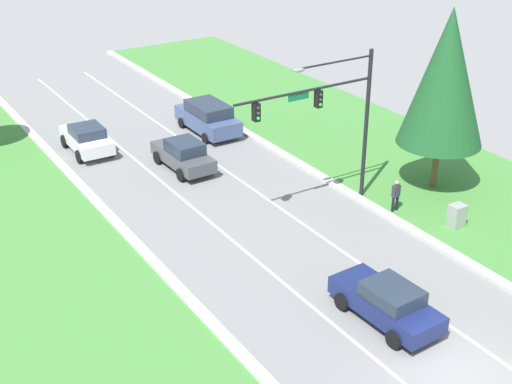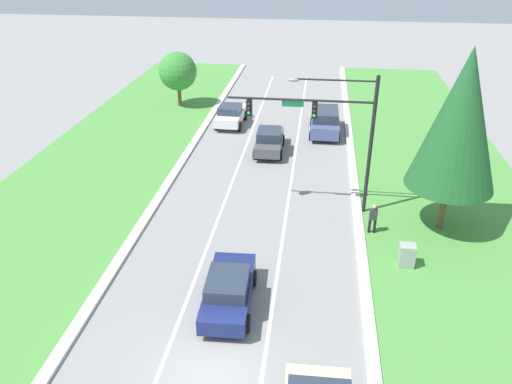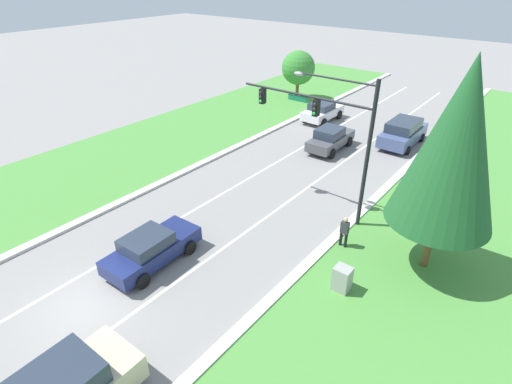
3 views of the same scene
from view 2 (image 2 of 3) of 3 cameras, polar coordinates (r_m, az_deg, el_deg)
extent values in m
plane|color=gray|center=(18.75, -5.06, -19.48)|extent=(160.00, 160.00, 0.00)
cube|color=beige|center=(18.59, 13.43, -20.53)|extent=(0.50, 90.00, 0.15)
cube|color=beige|center=(20.42, -21.48, -16.65)|extent=(0.50, 90.00, 0.15)
cube|color=white|center=(19.13, -10.64, -18.73)|extent=(0.14, 81.00, 0.01)
cube|color=white|center=(18.52, 0.74, -20.06)|extent=(0.14, 81.00, 0.01)
cylinder|color=black|center=(26.46, 12.93, 4.87)|extent=(0.20, 0.20, 7.59)
cylinder|color=black|center=(25.51, 5.09, 10.43)|extent=(7.41, 0.12, 0.12)
cube|color=#147042|center=(25.59, 4.23, 10.00)|extent=(1.10, 0.04, 0.28)
cylinder|color=black|center=(25.22, 9.06, 12.51)|extent=(4.07, 0.09, 0.09)
ellipsoid|color=gray|center=(25.25, 4.32, 12.67)|extent=(0.56, 0.28, 0.20)
cube|color=black|center=(25.64, 6.72, 9.27)|extent=(0.28, 0.32, 0.80)
sphere|color=#2D2D2D|center=(25.41, 6.73, 9.65)|extent=(0.16, 0.16, 0.16)
sphere|color=#2D2D2D|center=(25.48, 6.71, 9.15)|extent=(0.16, 0.16, 0.16)
sphere|color=#23D647|center=(25.56, 6.68, 8.66)|extent=(0.16, 0.16, 0.16)
cube|color=black|center=(25.88, -0.78, 9.62)|extent=(0.28, 0.32, 0.80)
sphere|color=#2D2D2D|center=(25.65, -0.84, 10.00)|extent=(0.16, 0.16, 0.16)
sphere|color=#2D2D2D|center=(25.72, -0.83, 9.51)|extent=(0.16, 0.16, 0.16)
sphere|color=#23D647|center=(25.79, -0.83, 9.02)|extent=(0.16, 0.16, 0.16)
cube|color=navy|center=(20.75, -3.14, -11.28)|extent=(1.98, 4.59, 0.68)
cube|color=#283342|center=(20.15, -3.29, -10.38)|extent=(1.70, 2.10, 0.56)
cylinder|color=black|center=(21.97, -0.29, -9.83)|extent=(0.27, 0.71, 0.70)
cylinder|color=black|center=(22.17, -4.91, -9.55)|extent=(0.27, 0.71, 0.70)
cylinder|color=black|center=(19.82, -1.06, -14.74)|extent=(0.27, 0.71, 0.70)
cylinder|color=black|center=(20.05, -6.26, -14.36)|extent=(0.27, 0.71, 0.70)
cube|color=white|center=(40.17, -2.89, 8.70)|extent=(1.96, 4.37, 0.71)
cube|color=#283342|center=(39.73, -2.99, 9.43)|extent=(1.72, 1.98, 0.54)
cylinder|color=black|center=(41.37, -1.26, 8.78)|extent=(0.25, 0.76, 0.76)
cylinder|color=black|center=(41.71, -3.78, 8.88)|extent=(0.25, 0.76, 0.76)
cylinder|color=black|center=(38.88, -1.92, 7.51)|extent=(0.25, 0.76, 0.76)
cylinder|color=black|center=(39.23, -4.58, 7.63)|extent=(0.25, 0.76, 0.76)
cube|color=#4C4C51|center=(34.96, 1.53, 5.73)|extent=(1.86, 4.49, 0.69)
cube|color=#283342|center=(34.47, 1.51, 6.60)|extent=(1.63, 2.04, 0.64)
cylinder|color=black|center=(36.32, 3.08, 5.98)|extent=(0.25, 0.72, 0.72)
cylinder|color=black|center=(36.44, 0.34, 6.09)|extent=(0.25, 0.72, 0.72)
cylinder|color=black|center=(33.76, 2.80, 4.26)|extent=(0.25, 0.72, 0.72)
cylinder|color=black|center=(33.89, -0.13, 4.39)|extent=(0.25, 0.72, 0.72)
cube|color=#475684|center=(38.65, 7.88, 7.76)|extent=(2.09, 5.01, 0.89)
cube|color=#283342|center=(38.28, 7.95, 8.81)|extent=(1.88, 3.01, 0.70)
cylinder|color=black|center=(40.30, 9.29, 7.81)|extent=(0.24, 0.64, 0.64)
cylinder|color=black|center=(40.26, 6.38, 7.98)|extent=(0.24, 0.64, 0.64)
cylinder|color=black|center=(37.39, 9.39, 6.22)|extent=(0.24, 0.64, 0.64)
cylinder|color=black|center=(37.35, 6.26, 6.41)|extent=(0.24, 0.64, 0.64)
cube|color=#9E9E99|center=(23.90, 16.83, -7.03)|extent=(0.70, 0.60, 1.18)
cylinder|color=black|center=(26.03, 12.82, -3.86)|extent=(0.14, 0.14, 0.84)
cylinder|color=black|center=(26.07, 13.39, -3.88)|extent=(0.14, 0.14, 0.84)
cube|color=#333338|center=(25.69, 13.28, -2.50)|extent=(0.38, 0.23, 0.60)
sphere|color=tan|center=(25.48, 13.38, -1.64)|extent=(0.22, 0.22, 0.22)
cylinder|color=brown|center=(27.13, 20.59, -1.62)|extent=(0.32, 0.32, 2.52)
cone|color=#1E5628|center=(25.34, 22.32, 7.65)|extent=(4.26, 4.26, 6.82)
cylinder|color=brown|center=(45.01, -8.73, 10.80)|extent=(0.32, 0.32, 1.91)
sphere|color=#388433|center=(44.45, -8.94, 13.48)|extent=(3.25, 3.25, 3.25)
camera|label=1|loc=(19.11, -87.15, 9.60)|focal=50.00mm
camera|label=3|loc=(12.13, 58.06, 5.94)|focal=28.00mm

